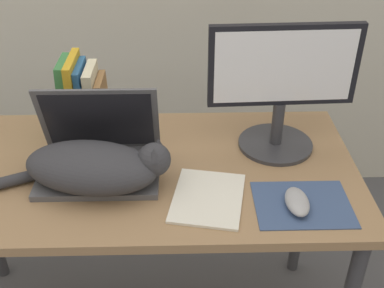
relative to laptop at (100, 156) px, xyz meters
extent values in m
cube|color=#93704C|center=(0.09, 0.01, -0.06)|extent=(1.31, 0.64, 0.03)
cylinder|color=#38383D|center=(0.70, 0.27, -0.43)|extent=(0.04, 0.04, 0.70)
cube|color=#4C4C51|center=(0.00, -0.03, -0.04)|extent=(0.34, 0.24, 0.02)
cube|color=#28282D|center=(0.00, -0.04, -0.03)|extent=(0.28, 0.12, 0.00)
cube|color=#4C4C51|center=(0.00, 0.06, 0.08)|extent=(0.34, 0.08, 0.23)
cube|color=black|center=(0.00, 0.05, 0.08)|extent=(0.31, 0.07, 0.20)
ellipsoid|color=#333338|center=(-0.01, -0.08, 0.02)|extent=(0.39, 0.25, 0.13)
sphere|color=#333338|center=(0.16, -0.08, 0.04)|extent=(0.09, 0.09, 0.09)
cone|color=#333338|center=(0.17, -0.06, 0.07)|extent=(0.04, 0.04, 0.03)
cone|color=#333338|center=(0.16, -0.11, 0.07)|extent=(0.04, 0.04, 0.03)
cylinder|color=#333338|center=(-0.21, -0.06, -0.03)|extent=(0.14, 0.09, 0.03)
cylinder|color=#333338|center=(0.53, 0.11, -0.04)|extent=(0.23, 0.23, 0.01)
cylinder|color=#333338|center=(0.53, 0.11, 0.03)|extent=(0.04, 0.04, 0.14)
cube|color=black|center=(0.53, 0.11, 0.22)|extent=(0.43, 0.04, 0.24)
cube|color=white|center=(0.53, 0.10, 0.22)|extent=(0.40, 0.02, 0.21)
cube|color=#384C75|center=(0.55, -0.17, -0.05)|extent=(0.25, 0.19, 0.00)
ellipsoid|color=#99999E|center=(0.53, -0.18, -0.03)|extent=(0.06, 0.11, 0.03)
cube|color=#387A42|center=(-0.12, 0.20, 0.08)|extent=(0.04, 0.13, 0.25)
cube|color=gold|center=(-0.09, 0.20, 0.08)|extent=(0.03, 0.17, 0.26)
cube|color=#285B93|center=(-0.07, 0.20, 0.07)|extent=(0.03, 0.14, 0.24)
cube|color=beige|center=(-0.04, 0.20, 0.07)|extent=(0.03, 0.14, 0.23)
cube|color=olive|center=(-0.01, 0.20, 0.05)|extent=(0.02, 0.13, 0.19)
cube|color=silver|center=(0.30, -0.14, -0.04)|extent=(0.22, 0.26, 0.01)
camera|label=1|loc=(0.24, -1.14, 0.78)|focal=45.00mm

